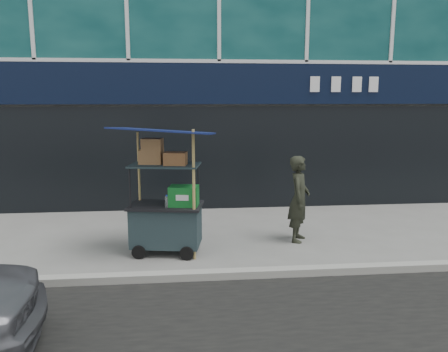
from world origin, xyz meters
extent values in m
plane|color=slate|center=(0.00, 0.00, 0.00)|extent=(80.00, 80.00, 0.00)
cube|color=#999991|center=(0.00, -0.20, 0.06)|extent=(80.00, 0.18, 0.12)
cube|color=black|center=(0.00, 3.86, 2.90)|extent=(15.68, 0.06, 0.90)
cube|color=black|center=(0.00, 3.90, 1.20)|extent=(15.68, 0.04, 2.40)
cube|color=#1A292D|center=(-1.15, 0.98, 0.47)|extent=(1.22, 0.84, 0.66)
cylinder|color=black|center=(-1.60, 0.71, 0.11)|extent=(0.23, 0.08, 0.23)
cylinder|color=black|center=(-0.82, 0.57, 0.11)|extent=(0.23, 0.08, 0.23)
cube|color=black|center=(-1.15, 0.98, 0.82)|extent=(1.31, 0.92, 0.04)
cylinder|color=black|center=(-1.71, 0.79, 1.15)|extent=(0.03, 0.03, 0.70)
cylinder|color=black|center=(-0.69, 0.62, 1.15)|extent=(0.03, 0.03, 0.70)
cylinder|color=black|center=(-1.61, 1.35, 1.15)|extent=(0.03, 0.03, 0.70)
cylinder|color=black|center=(-0.59, 1.17, 1.15)|extent=(0.03, 0.03, 0.70)
cube|color=#1A292D|center=(-1.15, 0.98, 1.50)|extent=(1.22, 0.84, 0.03)
cylinder|color=#A38D49|center=(-0.69, 0.62, 1.06)|extent=(0.05, 0.05, 2.11)
cylinder|color=#A38D49|center=(-1.61, 1.35, 1.01)|extent=(0.04, 0.04, 2.02)
cube|color=#0D0F4B|center=(-1.15, 0.98, 2.06)|extent=(1.76, 1.38, 0.19)
cube|color=#106920|center=(-0.85, 0.88, 1.00)|extent=(0.52, 0.40, 0.33)
cylinder|color=silver|center=(-1.13, 0.79, 0.93)|extent=(0.07, 0.07, 0.19)
cylinder|color=#1830B5|center=(-1.13, 0.79, 1.03)|extent=(0.03, 0.03, 0.02)
cube|color=#91643D|center=(-1.37, 1.07, 1.63)|extent=(0.42, 0.34, 0.23)
cube|color=olive|center=(-0.97, 0.91, 1.62)|extent=(0.40, 0.32, 0.21)
cube|color=#91643D|center=(-1.35, 1.05, 1.84)|extent=(0.36, 0.30, 0.19)
imported|color=black|center=(1.24, 1.38, 0.79)|extent=(0.57, 0.68, 1.57)
camera|label=1|loc=(-0.87, -6.16, 2.59)|focal=35.00mm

